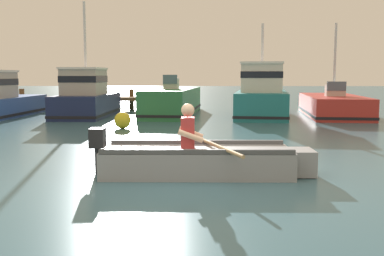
# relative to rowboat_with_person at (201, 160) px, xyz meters

# --- Properties ---
(ground_plane) EXTENTS (120.00, 120.00, 0.00)m
(ground_plane) POSITION_rel_rowboat_with_person_xyz_m (-0.31, -0.60, -0.25)
(ground_plane) COLOR #386070
(wooden_dock) EXTENTS (11.50, 1.64, 1.02)m
(wooden_dock) POSITION_rel_rowboat_with_person_xyz_m (-8.70, 13.89, 0.29)
(wooden_dock) COLOR brown
(wooden_dock) RESTS_ON ground
(rowboat_with_person) EXTENTS (3.70, 1.92, 1.19)m
(rowboat_with_person) POSITION_rel_rowboat_with_person_xyz_m (0.00, 0.00, 0.00)
(rowboat_with_person) COLOR gray
(rowboat_with_person) RESTS_ON ground
(moored_boat_navy) EXTENTS (1.93, 4.52, 4.47)m
(moored_boat_navy) POSITION_rel_rowboat_with_person_xyz_m (-4.53, 10.52, 0.47)
(moored_boat_navy) COLOR #19234C
(moored_boat_navy) RESTS_ON ground
(moored_boat_green) EXTENTS (2.33, 6.49, 1.65)m
(moored_boat_green) POSITION_rel_rowboat_with_person_xyz_m (-1.16, 11.68, 0.26)
(moored_boat_green) COLOR #287042
(moored_boat_green) RESTS_ON ground
(moored_boat_teal) EXTENTS (2.58, 4.85, 3.61)m
(moored_boat_teal) POSITION_rel_rowboat_with_person_xyz_m (2.38, 10.41, 0.55)
(moored_boat_teal) COLOR #1E727A
(moored_boat_teal) RESTS_ON ground
(moored_boat_red) EXTENTS (2.75, 5.99, 3.69)m
(moored_boat_red) POSITION_rel_rowboat_with_person_xyz_m (5.37, 11.18, 0.14)
(moored_boat_red) COLOR #B72D28
(moored_boat_red) RESTS_ON ground
(mooring_buoy) EXTENTS (0.51, 0.51, 0.51)m
(mooring_buoy) POSITION_rel_rowboat_with_person_xyz_m (-2.42, 6.52, 0.01)
(mooring_buoy) COLOR yellow
(mooring_buoy) RESTS_ON ground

